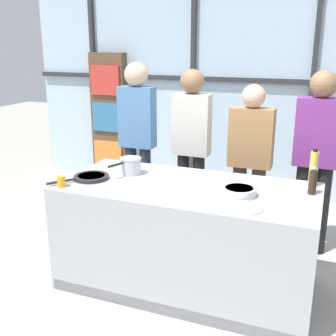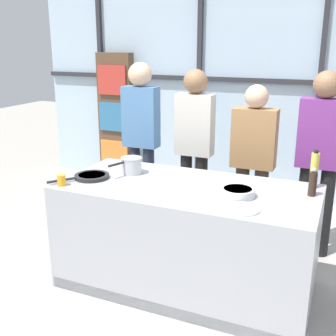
{
  "view_description": "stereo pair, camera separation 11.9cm",
  "coord_description": "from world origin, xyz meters",
  "px_view_note": "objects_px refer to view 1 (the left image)",
  "views": [
    {
      "loc": [
        1.03,
        -3.05,
        2.01
      ],
      "look_at": [
        -0.21,
        0.1,
        1.0
      ],
      "focal_mm": 45.0,
      "sensor_mm": 36.0,
      "label": 1
    },
    {
      "loc": [
        1.14,
        -3.0,
        2.01
      ],
      "look_at": [
        -0.21,
        0.1,
        1.0
      ],
      "focal_mm": 45.0,
      "sensor_mm": 36.0,
      "label": 2
    }
  ],
  "objects_px": {
    "saucepan": "(131,165)",
    "pepper_grinder": "(313,181)",
    "frying_pan": "(90,177)",
    "spectator_center_left": "(191,140)",
    "juice_glass_near": "(61,181)",
    "mixing_bowl": "(239,191)",
    "white_plate": "(243,208)",
    "spectator_far_left": "(137,132)",
    "spectator_far_right": "(317,152)",
    "oil_bottle": "(313,169)",
    "spectator_center_right": "(250,156)"
  },
  "relations": [
    {
      "from": "spectator_center_right",
      "to": "mixing_bowl",
      "type": "bearing_deg",
      "value": 96.46
    },
    {
      "from": "white_plate",
      "to": "oil_bottle",
      "type": "distance_m",
      "value": 0.81
    },
    {
      "from": "spectator_center_left",
      "to": "oil_bottle",
      "type": "relative_size",
      "value": 5.67
    },
    {
      "from": "spectator_far_right",
      "to": "mixing_bowl",
      "type": "height_order",
      "value": "spectator_far_right"
    },
    {
      "from": "mixing_bowl",
      "to": "juice_glass_near",
      "type": "height_order",
      "value": "juice_glass_near"
    },
    {
      "from": "spectator_center_left",
      "to": "white_plate",
      "type": "height_order",
      "value": "spectator_center_left"
    },
    {
      "from": "saucepan",
      "to": "white_plate",
      "type": "bearing_deg",
      "value": -22.16
    },
    {
      "from": "spectator_center_right",
      "to": "oil_bottle",
      "type": "xyz_separation_m",
      "value": [
        0.62,
        -0.66,
        0.12
      ]
    },
    {
      "from": "spectator_far_left",
      "to": "juice_glass_near",
      "type": "height_order",
      "value": "spectator_far_left"
    },
    {
      "from": "frying_pan",
      "to": "mixing_bowl",
      "type": "relative_size",
      "value": 1.77
    },
    {
      "from": "frying_pan",
      "to": "pepper_grinder",
      "type": "distance_m",
      "value": 1.8
    },
    {
      "from": "spectator_center_right",
      "to": "saucepan",
      "type": "xyz_separation_m",
      "value": [
        -0.88,
        -0.9,
        0.05
      ]
    },
    {
      "from": "spectator_far_right",
      "to": "oil_bottle",
      "type": "height_order",
      "value": "spectator_far_right"
    },
    {
      "from": "spectator_far_left",
      "to": "oil_bottle",
      "type": "xyz_separation_m",
      "value": [
        1.87,
        -0.66,
        -0.03
      ]
    },
    {
      "from": "saucepan",
      "to": "white_plate",
      "type": "height_order",
      "value": "saucepan"
    },
    {
      "from": "spectator_center_left",
      "to": "frying_pan",
      "type": "height_order",
      "value": "spectator_center_left"
    },
    {
      "from": "frying_pan",
      "to": "oil_bottle",
      "type": "xyz_separation_m",
      "value": [
        1.76,
        0.5,
        0.13
      ]
    },
    {
      "from": "spectator_far_left",
      "to": "frying_pan",
      "type": "bearing_deg",
      "value": 95.24
    },
    {
      "from": "white_plate",
      "to": "pepper_grinder",
      "type": "distance_m",
      "value": 0.66
    },
    {
      "from": "frying_pan",
      "to": "juice_glass_near",
      "type": "xyz_separation_m",
      "value": [
        -0.11,
        -0.26,
        0.03
      ]
    },
    {
      "from": "spectator_far_left",
      "to": "frying_pan",
      "type": "distance_m",
      "value": 1.17
    },
    {
      "from": "saucepan",
      "to": "juice_glass_near",
      "type": "relative_size",
      "value": 3.71
    },
    {
      "from": "spectator_far_left",
      "to": "juice_glass_near",
      "type": "bearing_deg",
      "value": 89.86
    },
    {
      "from": "spectator_center_right",
      "to": "frying_pan",
      "type": "relative_size",
      "value": 3.53
    },
    {
      "from": "spectator_far_left",
      "to": "pepper_grinder",
      "type": "distance_m",
      "value": 2.06
    },
    {
      "from": "frying_pan",
      "to": "oil_bottle",
      "type": "distance_m",
      "value": 1.83
    },
    {
      "from": "spectator_far_left",
      "to": "spectator_far_right",
      "type": "bearing_deg",
      "value": -180.0
    },
    {
      "from": "spectator_center_right",
      "to": "spectator_far_right",
      "type": "xyz_separation_m",
      "value": [
        0.62,
        0.0,
        0.1
      ]
    },
    {
      "from": "spectator_far_right",
      "to": "juice_glass_near",
      "type": "xyz_separation_m",
      "value": [
        -1.87,
        -1.42,
        -0.08
      ]
    },
    {
      "from": "white_plate",
      "to": "pepper_grinder",
      "type": "xyz_separation_m",
      "value": [
        0.42,
        0.49,
        0.09
      ]
    },
    {
      "from": "saucepan",
      "to": "pepper_grinder",
      "type": "relative_size",
      "value": 1.51
    },
    {
      "from": "frying_pan",
      "to": "spectator_far_right",
      "type": "bearing_deg",
      "value": 33.44
    },
    {
      "from": "mixing_bowl",
      "to": "juice_glass_near",
      "type": "distance_m",
      "value": 1.41
    },
    {
      "from": "spectator_far_right",
      "to": "pepper_grinder",
      "type": "bearing_deg",
      "value": 90.9
    },
    {
      "from": "oil_bottle",
      "to": "pepper_grinder",
      "type": "bearing_deg",
      "value": -87.03
    },
    {
      "from": "spectator_center_left",
      "to": "mixing_bowl",
      "type": "height_order",
      "value": "spectator_center_left"
    },
    {
      "from": "spectator_center_right",
      "to": "saucepan",
      "type": "relative_size",
      "value": 4.89
    },
    {
      "from": "frying_pan",
      "to": "mixing_bowl",
      "type": "distance_m",
      "value": 1.26
    },
    {
      "from": "spectator_far_left",
      "to": "saucepan",
      "type": "relative_size",
      "value": 5.45
    },
    {
      "from": "saucepan",
      "to": "juice_glass_near",
      "type": "bearing_deg",
      "value": -125.44
    },
    {
      "from": "spectator_center_right",
      "to": "mixing_bowl",
      "type": "relative_size",
      "value": 6.25
    },
    {
      "from": "frying_pan",
      "to": "spectator_center_left",
      "type": "bearing_deg",
      "value": 66.08
    },
    {
      "from": "mixing_bowl",
      "to": "white_plate",
      "type": "bearing_deg",
      "value": -71.29
    },
    {
      "from": "spectator_far_left",
      "to": "pepper_grinder",
      "type": "xyz_separation_m",
      "value": [
        1.88,
        -0.86,
        -0.07
      ]
    },
    {
      "from": "mixing_bowl",
      "to": "spectator_far_left",
      "type": "bearing_deg",
      "value": 141.35
    },
    {
      "from": "spectator_far_right",
      "to": "frying_pan",
      "type": "distance_m",
      "value": 2.11
    },
    {
      "from": "spectator_far_right",
      "to": "white_plate",
      "type": "bearing_deg",
      "value": 73.09
    },
    {
      "from": "spectator_far_right",
      "to": "white_plate",
      "type": "distance_m",
      "value": 1.41
    },
    {
      "from": "spectator_far_left",
      "to": "white_plate",
      "type": "bearing_deg",
      "value": 137.11
    },
    {
      "from": "oil_bottle",
      "to": "juice_glass_near",
      "type": "relative_size",
      "value": 3.45
    }
  ]
}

